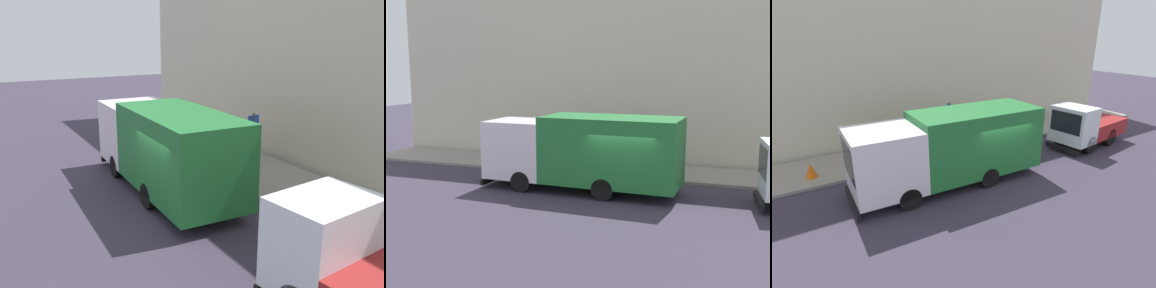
# 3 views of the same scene
# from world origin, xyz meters

# --- Properties ---
(ground) EXTENTS (80.00, 80.00, 0.00)m
(ground) POSITION_xyz_m (0.00, 0.00, 0.00)
(ground) COLOR #383141
(sidewalk) EXTENTS (3.37, 30.00, 0.13)m
(sidewalk) POSITION_xyz_m (4.68, 0.00, 0.06)
(sidewalk) COLOR gray
(sidewalk) RESTS_ON ground
(building_facade) EXTENTS (0.50, 30.00, 10.95)m
(building_facade) POSITION_xyz_m (6.87, 0.00, 5.48)
(building_facade) COLOR beige
(building_facade) RESTS_ON ground
(large_utility_truck) EXTENTS (2.75, 8.07, 3.05)m
(large_utility_truck) POSITION_xyz_m (0.62, 1.88, 1.67)
(large_utility_truck) COLOR silver
(large_utility_truck) RESTS_ON ground
(pedestrian_walking) EXTENTS (0.50, 0.50, 1.63)m
(pedestrian_walking) POSITION_xyz_m (5.60, 3.17, 0.98)
(pedestrian_walking) COLOR #555646
(pedestrian_walking) RESTS_ON sidewalk
(traffic_cone_orange) EXTENTS (0.48, 0.48, 0.68)m
(traffic_cone_orange) POSITION_xyz_m (3.98, 6.92, 0.47)
(traffic_cone_orange) COLOR orange
(traffic_cone_orange) RESTS_ON sidewalk
(street_sign_post) EXTENTS (0.44, 0.08, 2.68)m
(street_sign_post) POSITION_xyz_m (3.33, 0.40, 1.71)
(street_sign_post) COLOR #4C5156
(street_sign_post) RESTS_ON sidewalk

